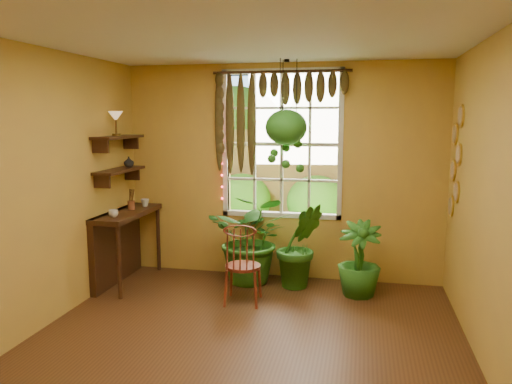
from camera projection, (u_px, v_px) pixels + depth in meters
floor at (238, 356)px, 4.30m from camera, size 4.50×4.50×0.00m
ceiling at (236, 32)px, 3.90m from camera, size 4.50×4.50×0.00m
wall_back at (281, 172)px, 6.27m from camera, size 4.00×0.00×4.00m
wall_left at (23, 194)px, 4.52m from camera, size 0.00×4.50×4.50m
wall_right at (499, 211)px, 3.68m from camera, size 0.00×4.50×4.50m
window at (282, 144)px, 6.25m from camera, size 1.52×0.10×1.86m
valance_vine at (274, 97)px, 6.07m from camera, size 1.70×0.12×1.10m
string_lights at (222, 140)px, 6.31m from camera, size 0.03×0.03×1.54m
wall_plates at (455, 163)px, 5.39m from camera, size 0.04×0.32×1.10m
counter_ledge at (120, 238)px, 6.16m from camera, size 0.40×1.20×0.90m
shelf_lower at (120, 170)px, 6.03m from camera, size 0.25×0.90×0.04m
shelf_upper at (118, 137)px, 5.97m from camera, size 0.25×0.90×0.04m
backyard at (327, 152)px, 10.70m from camera, size 14.00×10.00×12.00m
windsor_chair at (243, 277)px, 5.48m from camera, size 0.42×0.44×1.05m
potted_plant_left at (253, 238)px, 6.14m from camera, size 1.04×0.91×1.13m
potted_plant_mid at (300, 245)px, 5.98m from camera, size 0.70×0.64×1.03m
potted_plant_right at (359, 259)px, 5.69m from camera, size 0.49×0.49×0.87m
hanging_basket at (286, 130)px, 5.84m from camera, size 0.49×0.49×1.32m
cup_a at (113, 213)px, 5.72m from camera, size 0.14×0.14×0.09m
cup_b at (145, 203)px, 6.40m from camera, size 0.13×0.13×0.10m
brush_jar at (131, 199)px, 6.18m from camera, size 0.09×0.09×0.32m
shelf_vase at (129, 162)px, 6.25m from camera, size 0.14×0.14×0.13m
tiffany_lamp at (116, 118)px, 5.86m from camera, size 0.17×0.17×0.29m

